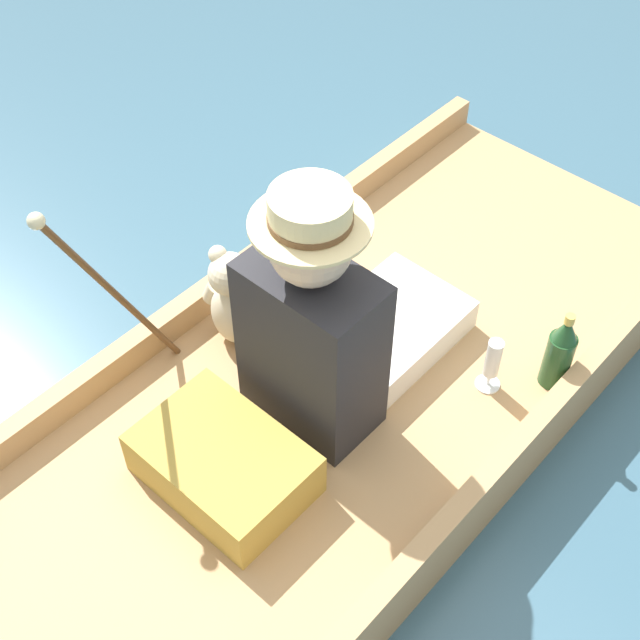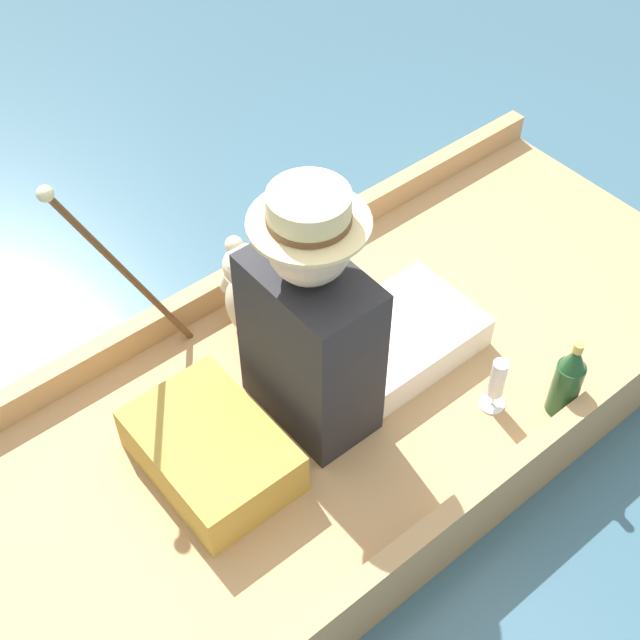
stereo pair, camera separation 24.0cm
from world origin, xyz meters
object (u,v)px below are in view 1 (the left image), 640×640
at_px(wine_glass, 493,361).
at_px(walking_cane, 103,282).
at_px(champagne_bottle, 560,352).
at_px(teddy_bear, 234,300).
at_px(seated_person, 331,325).

xyz_separation_m(wine_glass, walking_cane, (-0.80, -0.74, 0.34)).
xyz_separation_m(walking_cane, champagne_bottle, (0.93, 0.88, -0.32)).
height_order(wine_glass, walking_cane, walking_cane).
relative_size(wine_glass, walking_cane, 0.25).
relative_size(teddy_bear, wine_glass, 1.88).
bearing_deg(champagne_bottle, seated_person, -134.24).
distance_m(seated_person, wine_glass, 0.52).
bearing_deg(wine_glass, seated_person, -134.82).
distance_m(seated_person, teddy_bear, 0.39).
xyz_separation_m(seated_person, wine_glass, (0.34, 0.34, -0.19)).
relative_size(seated_person, wine_glass, 4.20).
height_order(seated_person, walking_cane, seated_person).
bearing_deg(wine_glass, walking_cane, -137.33).
height_order(seated_person, champagne_bottle, seated_person).
xyz_separation_m(teddy_bear, wine_glass, (0.70, 0.37, -0.06)).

